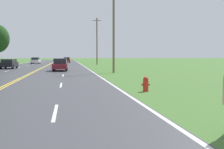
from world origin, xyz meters
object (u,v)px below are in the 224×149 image
(fire_hydrant, at_px, (146,84))
(car_red_sedan_distant, at_px, (67,60))
(car_maroon_sedan_mid_near, at_px, (60,65))
(car_black_hatchback_mid_far, at_px, (9,63))
(car_white_sedan_receding, at_px, (36,60))

(fire_hydrant, distance_m, car_red_sedan_distant, 63.00)
(fire_hydrant, height_order, car_maroon_sedan_mid_near, car_maroon_sedan_mid_near)
(car_black_hatchback_mid_far, xyz_separation_m, car_white_sedan_receding, (1.05, 25.68, -0.02))
(car_maroon_sedan_mid_near, distance_m, car_red_sedan_distant, 41.28)
(fire_hydrant, relative_size, car_white_sedan_receding, 0.17)
(car_black_hatchback_mid_far, height_order, car_red_sedan_distant, car_red_sedan_distant)
(car_black_hatchback_mid_far, distance_m, car_red_sedan_distant, 35.20)
(car_maroon_sedan_mid_near, height_order, car_white_sedan_receding, car_maroon_sedan_mid_near)
(car_maroon_sedan_mid_near, bearing_deg, car_white_sedan_receding, -167.02)
(car_maroon_sedan_mid_near, xyz_separation_m, car_red_sedan_distant, (0.70, 41.27, -0.06))
(car_black_hatchback_mid_far, bearing_deg, fire_hydrant, -153.65)
(fire_hydrant, distance_m, car_maroon_sedan_mid_near, 22.17)
(fire_hydrant, distance_m, car_black_hatchback_mid_far, 31.37)
(car_red_sedan_distant, bearing_deg, car_maroon_sedan_mid_near, -1.91)
(fire_hydrant, bearing_deg, car_maroon_sedan_mid_near, 103.34)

